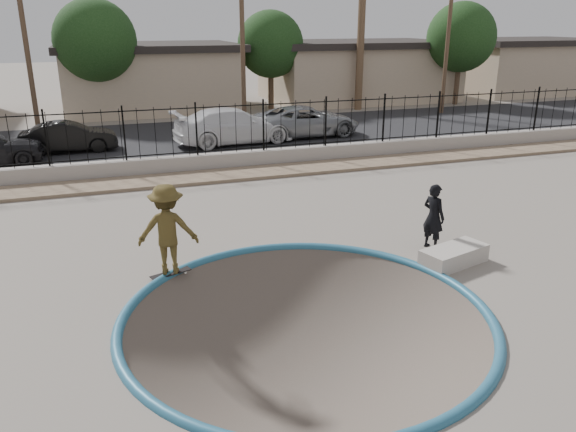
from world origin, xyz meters
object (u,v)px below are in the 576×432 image
at_px(car_b, 69,137).
at_px(car_c, 234,126).
at_px(skater, 168,234).
at_px(skateboard, 171,273).
at_px(videographer, 434,217).
at_px(concrete_ledge, 454,256).
at_px(car_d, 306,121).

distance_m(car_b, car_c, 6.90).
distance_m(skater, car_c, 13.68).
xyz_separation_m(skateboard, car_b, (-2.35, 13.40, 0.60)).
distance_m(videographer, car_b, 16.26).
relative_size(skateboard, car_c, 0.17).
xyz_separation_m(videographer, car_b, (-8.55, 13.83, -0.14)).
relative_size(videographer, concrete_ledge, 1.01).
height_order(concrete_ledge, car_d, car_d).
distance_m(concrete_ledge, car_b, 17.09).
bearing_deg(car_c, car_d, -88.09).
relative_size(videographer, car_d, 0.31).
bearing_deg(skater, car_c, -98.53).
bearing_deg(car_c, skateboard, 154.75).
xyz_separation_m(videographer, concrete_ledge, (-0.04, -0.99, -0.60)).
distance_m(skateboard, car_d, 15.68).
xyz_separation_m(skater, concrete_ledge, (6.16, -1.42, -0.78)).
xyz_separation_m(skateboard, car_d, (8.11, 13.40, 0.68)).
bearing_deg(skater, car_d, -110.38).
relative_size(concrete_ledge, car_c, 0.30).
xyz_separation_m(concrete_ledge, car_c, (-1.63, 14.32, 0.61)).
distance_m(skateboard, car_c, 13.70).
bearing_deg(car_d, skater, 145.05).
bearing_deg(car_d, videographer, 168.38).
relative_size(skateboard, car_b, 0.24).
height_order(skater, car_b, skater).
xyz_separation_m(skater, skateboard, (-0.00, 0.00, -0.92)).
relative_size(skater, skateboard, 2.13).
height_order(skater, car_c, skater).
height_order(car_c, car_d, car_c).
xyz_separation_m(skateboard, concrete_ledge, (6.16, -1.42, 0.14)).
bearing_deg(concrete_ledge, skateboard, 167.07).
bearing_deg(concrete_ledge, car_d, 82.51).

